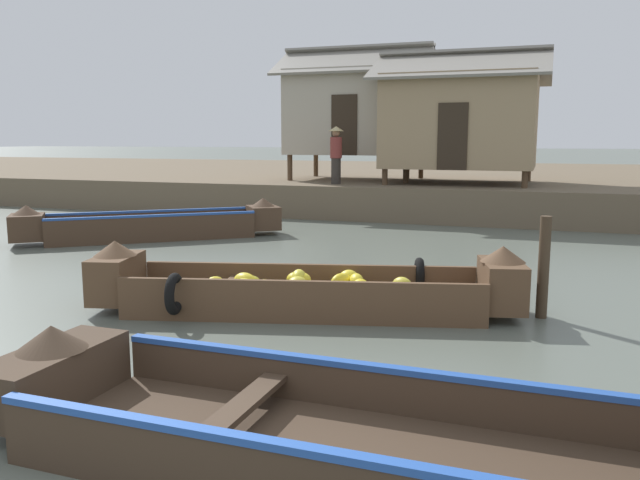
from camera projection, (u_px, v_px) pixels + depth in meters
The scene contains 9 objects.
ground_plane at pixel (441, 250), 13.09m from camera, with size 300.00×300.00×0.00m, color #596056.
riverbank_strip at pixel (495, 183), 25.80m from camera, with size 160.00×20.00×0.95m, color brown.
banana_boat at pixel (305, 289), 8.34m from camera, with size 5.59×2.55×0.92m.
viewer_boat at pixel (376, 442), 4.32m from camera, with size 6.01×1.58×0.76m.
cargo_boat_upstream at pixel (152, 226), 14.45m from camera, with size 5.10×4.32×0.86m.
stilt_house_left at pixel (358, 111), 20.44m from camera, with size 4.81×3.30×4.20m.
stilt_house_mid_left at pixel (461, 120), 18.81m from camera, with size 4.91×3.97×3.86m.
vendor_person at pixel (336, 152), 18.49m from camera, with size 0.44×0.44×1.66m.
mooring_post at pixel (544, 267), 8.04m from camera, with size 0.14×0.14×1.30m, color #423323.
Camera 1 is at (1.97, -2.99, 2.24)m, focal length 35.97 mm.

